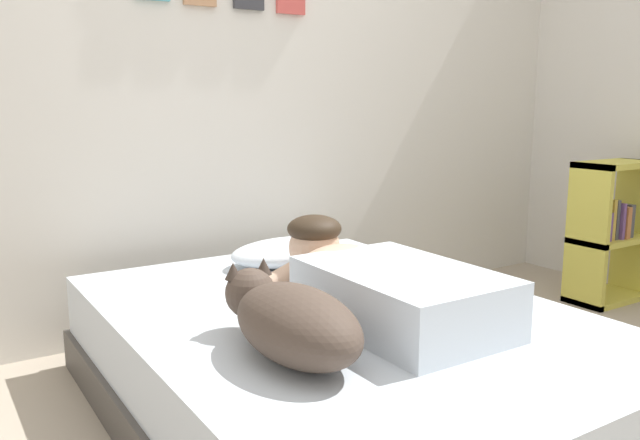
{
  "coord_description": "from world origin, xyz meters",
  "views": [
    {
      "loc": [
        -1.26,
        -1.27,
        1.05
      ],
      "look_at": [
        -0.01,
        0.68,
        0.63
      ],
      "focal_mm": 36.1,
      "sensor_mm": 36.0,
      "label": 1
    }
  ],
  "objects_px": {
    "bed": "(341,366)",
    "dog": "(290,320)",
    "person_lying": "(374,282)",
    "bookshelf": "(610,230)",
    "cell_phone": "(418,307)",
    "coffee_cup": "(326,264)",
    "pillow": "(289,252)"
  },
  "relations": [
    {
      "from": "dog",
      "to": "cell_phone",
      "type": "distance_m",
      "value": 0.59
    },
    {
      "from": "bed",
      "to": "pillow",
      "type": "xyz_separation_m",
      "value": [
        0.16,
        0.63,
        0.25
      ]
    },
    {
      "from": "person_lying",
      "to": "dog",
      "type": "bearing_deg",
      "value": -157.42
    },
    {
      "from": "bookshelf",
      "to": "dog",
      "type": "bearing_deg",
      "value": -166.2
    },
    {
      "from": "bookshelf",
      "to": "bed",
      "type": "bearing_deg",
      "value": -170.76
    },
    {
      "from": "cell_phone",
      "to": "coffee_cup",
      "type": "bearing_deg",
      "value": 91.69
    },
    {
      "from": "bookshelf",
      "to": "cell_phone",
      "type": "bearing_deg",
      "value": -165.96
    },
    {
      "from": "bed",
      "to": "dog",
      "type": "relative_size",
      "value": 3.33
    },
    {
      "from": "bed",
      "to": "cell_phone",
      "type": "bearing_deg",
      "value": -25.77
    },
    {
      "from": "bed",
      "to": "bookshelf",
      "type": "xyz_separation_m",
      "value": [
        1.95,
        0.32,
        0.2
      ]
    },
    {
      "from": "pillow",
      "to": "coffee_cup",
      "type": "distance_m",
      "value": 0.21
    },
    {
      "from": "bed",
      "to": "coffee_cup",
      "type": "relative_size",
      "value": 15.31
    },
    {
      "from": "pillow",
      "to": "bed",
      "type": "bearing_deg",
      "value": -104.68
    },
    {
      "from": "coffee_cup",
      "to": "bookshelf",
      "type": "relative_size",
      "value": 0.17
    },
    {
      "from": "pillow",
      "to": "dog",
      "type": "relative_size",
      "value": 0.9
    },
    {
      "from": "pillow",
      "to": "dog",
      "type": "bearing_deg",
      "value": -119.75
    },
    {
      "from": "bed",
      "to": "cell_phone",
      "type": "relative_size",
      "value": 13.67
    },
    {
      "from": "pillow",
      "to": "bookshelf",
      "type": "distance_m",
      "value": 1.81
    },
    {
      "from": "coffee_cup",
      "to": "cell_phone",
      "type": "xyz_separation_m",
      "value": [
        0.02,
        -0.54,
        -0.03
      ]
    },
    {
      "from": "bed",
      "to": "person_lying",
      "type": "height_order",
      "value": "person_lying"
    },
    {
      "from": "bed",
      "to": "cell_phone",
      "type": "xyz_separation_m",
      "value": [
        0.23,
        -0.11,
        0.2
      ]
    },
    {
      "from": "coffee_cup",
      "to": "cell_phone",
      "type": "relative_size",
      "value": 0.89
    },
    {
      "from": "person_lying",
      "to": "dog",
      "type": "relative_size",
      "value": 1.6
    },
    {
      "from": "pillow",
      "to": "cell_phone",
      "type": "relative_size",
      "value": 3.71
    },
    {
      "from": "bed",
      "to": "pillow",
      "type": "relative_size",
      "value": 3.68
    },
    {
      "from": "person_lying",
      "to": "pillow",
      "type": "bearing_deg",
      "value": 82.83
    },
    {
      "from": "dog",
      "to": "bed",
      "type": "bearing_deg",
      "value": 36.06
    },
    {
      "from": "pillow",
      "to": "dog",
      "type": "xyz_separation_m",
      "value": [
        -0.5,
        -0.87,
        0.05
      ]
    },
    {
      "from": "person_lying",
      "to": "coffee_cup",
      "type": "bearing_deg",
      "value": 74.33
    },
    {
      "from": "bed",
      "to": "person_lying",
      "type": "xyz_separation_m",
      "value": [
        0.08,
        -0.07,
        0.3
      ]
    },
    {
      "from": "coffee_cup",
      "to": "bookshelf",
      "type": "height_order",
      "value": "bookshelf"
    },
    {
      "from": "bookshelf",
      "to": "person_lying",
      "type": "bearing_deg",
      "value": -168.24
    }
  ]
}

